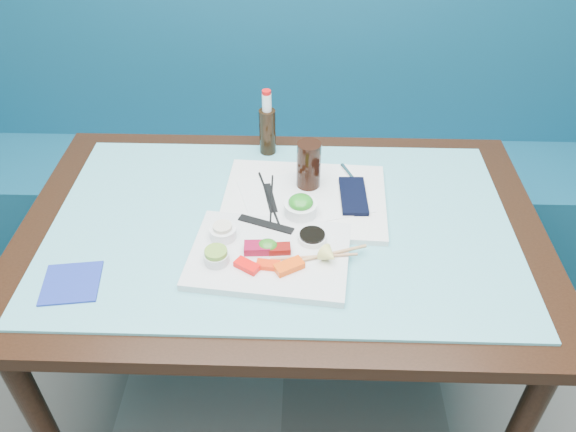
{
  "coord_description": "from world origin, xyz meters",
  "views": [
    {
      "loc": [
        0.05,
        0.31,
        1.72
      ],
      "look_at": [
        0.02,
        1.43,
        0.8
      ],
      "focal_mm": 35.0,
      "sensor_mm": 36.0,
      "label": 1
    }
  ],
  "objects_px": {
    "blue_napkin": "(71,283)",
    "booth_bench": "(290,164)",
    "dining_table": "(282,248)",
    "cola_bottle_body": "(268,132)",
    "sashimi_plate": "(269,256)",
    "seaweed_bowl": "(301,209)",
    "cola_glass": "(309,165)",
    "serving_tray": "(304,199)"
  },
  "relations": [
    {
      "from": "booth_bench",
      "to": "blue_napkin",
      "type": "relative_size",
      "value": 22.86
    },
    {
      "from": "cola_glass",
      "to": "booth_bench",
      "type": "bearing_deg",
      "value": 95.83
    },
    {
      "from": "booth_bench",
      "to": "serving_tray",
      "type": "bearing_deg",
      "value": -85.36
    },
    {
      "from": "cola_bottle_body",
      "to": "blue_napkin",
      "type": "relative_size",
      "value": 1.1
    },
    {
      "from": "seaweed_bowl",
      "to": "cola_bottle_body",
      "type": "height_order",
      "value": "cola_bottle_body"
    },
    {
      "from": "booth_bench",
      "to": "cola_bottle_body",
      "type": "distance_m",
      "value": 0.67
    },
    {
      "from": "dining_table",
      "to": "cola_bottle_body",
      "type": "bearing_deg",
      "value": 99.18
    },
    {
      "from": "sashimi_plate",
      "to": "cola_glass",
      "type": "relative_size",
      "value": 2.8
    },
    {
      "from": "cola_glass",
      "to": "blue_napkin",
      "type": "bearing_deg",
      "value": -145.25
    },
    {
      "from": "sashimi_plate",
      "to": "cola_glass",
      "type": "bearing_deg",
      "value": 78.09
    },
    {
      "from": "serving_tray",
      "to": "seaweed_bowl",
      "type": "height_order",
      "value": "seaweed_bowl"
    },
    {
      "from": "booth_bench",
      "to": "serving_tray",
      "type": "height_order",
      "value": "booth_bench"
    },
    {
      "from": "cola_bottle_body",
      "to": "serving_tray",
      "type": "bearing_deg",
      "value": -65.18
    },
    {
      "from": "booth_bench",
      "to": "serving_tray",
      "type": "distance_m",
      "value": 0.84
    },
    {
      "from": "serving_tray",
      "to": "cola_glass",
      "type": "height_order",
      "value": "cola_glass"
    },
    {
      "from": "dining_table",
      "to": "cola_bottle_body",
      "type": "relative_size",
      "value": 9.68
    },
    {
      "from": "dining_table",
      "to": "seaweed_bowl",
      "type": "distance_m",
      "value": 0.14
    },
    {
      "from": "booth_bench",
      "to": "cola_glass",
      "type": "height_order",
      "value": "booth_bench"
    },
    {
      "from": "seaweed_bowl",
      "to": "cola_glass",
      "type": "distance_m",
      "value": 0.14
    },
    {
      "from": "sashimi_plate",
      "to": "blue_napkin",
      "type": "relative_size",
      "value": 2.95
    },
    {
      "from": "cola_bottle_body",
      "to": "cola_glass",
      "type": "bearing_deg",
      "value": -57.27
    },
    {
      "from": "dining_table",
      "to": "serving_tray",
      "type": "height_order",
      "value": "serving_tray"
    },
    {
      "from": "cola_glass",
      "to": "blue_napkin",
      "type": "xyz_separation_m",
      "value": [
        -0.56,
        -0.39,
        -0.08
      ]
    },
    {
      "from": "sashimi_plate",
      "to": "serving_tray",
      "type": "height_order",
      "value": "sashimi_plate"
    },
    {
      "from": "dining_table",
      "to": "blue_napkin",
      "type": "height_order",
      "value": "blue_napkin"
    },
    {
      "from": "dining_table",
      "to": "cola_bottle_body",
      "type": "distance_m",
      "value": 0.39
    },
    {
      "from": "blue_napkin",
      "to": "sashimi_plate",
      "type": "bearing_deg",
      "value": 12.18
    },
    {
      "from": "dining_table",
      "to": "cola_bottle_body",
      "type": "xyz_separation_m",
      "value": [
        -0.06,
        0.34,
        0.16
      ]
    },
    {
      "from": "cola_bottle_body",
      "to": "sashimi_plate",
      "type": "bearing_deg",
      "value": -86.23
    },
    {
      "from": "dining_table",
      "to": "blue_napkin",
      "type": "bearing_deg",
      "value": -153.93
    },
    {
      "from": "dining_table",
      "to": "sashimi_plate",
      "type": "relative_size",
      "value": 3.62
    },
    {
      "from": "dining_table",
      "to": "blue_napkin",
      "type": "xyz_separation_m",
      "value": [
        -0.49,
        -0.24,
        0.09
      ]
    },
    {
      "from": "serving_tray",
      "to": "blue_napkin",
      "type": "height_order",
      "value": "serving_tray"
    },
    {
      "from": "booth_bench",
      "to": "dining_table",
      "type": "distance_m",
      "value": 0.89
    },
    {
      "from": "dining_table",
      "to": "blue_napkin",
      "type": "distance_m",
      "value": 0.55
    },
    {
      "from": "blue_napkin",
      "to": "booth_bench",
      "type": "bearing_deg",
      "value": 65.7
    },
    {
      "from": "sashimi_plate",
      "to": "blue_napkin",
      "type": "distance_m",
      "value": 0.47
    },
    {
      "from": "seaweed_bowl",
      "to": "blue_napkin",
      "type": "height_order",
      "value": "seaweed_bowl"
    },
    {
      "from": "dining_table",
      "to": "sashimi_plate",
      "type": "bearing_deg",
      "value": -99.8
    },
    {
      "from": "booth_bench",
      "to": "cola_glass",
      "type": "relative_size",
      "value": 21.71
    },
    {
      "from": "sashimi_plate",
      "to": "seaweed_bowl",
      "type": "height_order",
      "value": "seaweed_bowl"
    },
    {
      "from": "dining_table",
      "to": "cola_bottle_body",
      "type": "height_order",
      "value": "cola_bottle_body"
    }
  ]
}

